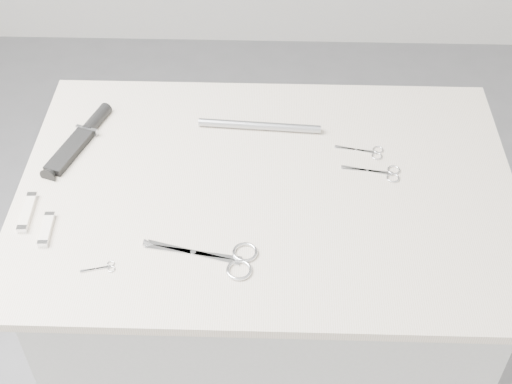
{
  "coord_description": "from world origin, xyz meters",
  "views": [
    {
      "loc": [
        0.01,
        -1.04,
        1.91
      ],
      "look_at": [
        -0.02,
        -0.02,
        0.92
      ],
      "focal_mm": 50.0,
      "sensor_mm": 36.0,
      "label": 1
    }
  ],
  "objects_px": {
    "embroidery_scissors_a": "(382,172)",
    "sheathed_knife": "(82,136)",
    "metal_rail": "(259,126)",
    "plinth": "(265,323)",
    "large_shears": "(224,258)",
    "embroidery_scissors_b": "(367,151)",
    "pocket_knife_b": "(47,229)",
    "tiny_scissors": "(103,268)",
    "pocket_knife_a": "(27,212)"
  },
  "relations": [
    {
      "from": "embroidery_scissors_a",
      "to": "sheathed_knife",
      "type": "relative_size",
      "value": 0.53
    },
    {
      "from": "metal_rail",
      "to": "plinth",
      "type": "bearing_deg",
      "value": -83.58
    },
    {
      "from": "large_shears",
      "to": "embroidery_scissors_b",
      "type": "height_order",
      "value": "large_shears"
    },
    {
      "from": "sheathed_knife",
      "to": "pocket_knife_b",
      "type": "relative_size",
      "value": 2.73
    },
    {
      "from": "tiny_scissors",
      "to": "sheathed_knife",
      "type": "relative_size",
      "value": 0.27
    },
    {
      "from": "pocket_knife_b",
      "to": "metal_rail",
      "type": "xyz_separation_m",
      "value": [
        0.39,
        0.32,
        0.0
      ]
    },
    {
      "from": "plinth",
      "to": "pocket_knife_b",
      "type": "height_order",
      "value": "pocket_knife_b"
    },
    {
      "from": "tiny_scissors",
      "to": "pocket_knife_a",
      "type": "height_order",
      "value": "pocket_knife_a"
    },
    {
      "from": "sheathed_knife",
      "to": "metal_rail",
      "type": "bearing_deg",
      "value": -64.44
    },
    {
      "from": "plinth",
      "to": "metal_rail",
      "type": "distance_m",
      "value": 0.51
    },
    {
      "from": "embroidery_scissors_b",
      "to": "pocket_knife_a",
      "type": "relative_size",
      "value": 1.0
    },
    {
      "from": "embroidery_scissors_b",
      "to": "metal_rail",
      "type": "distance_m",
      "value": 0.24
    },
    {
      "from": "plinth",
      "to": "tiny_scissors",
      "type": "height_order",
      "value": "tiny_scissors"
    },
    {
      "from": "pocket_knife_a",
      "to": "pocket_knife_b",
      "type": "height_order",
      "value": "pocket_knife_a"
    },
    {
      "from": "sheathed_knife",
      "to": "pocket_knife_a",
      "type": "bearing_deg",
      "value": -176.11
    },
    {
      "from": "embroidery_scissors_b",
      "to": "tiny_scissors",
      "type": "distance_m",
      "value": 0.6
    },
    {
      "from": "embroidery_scissors_a",
      "to": "sheathed_knife",
      "type": "bearing_deg",
      "value": -178.41
    },
    {
      "from": "pocket_knife_a",
      "to": "plinth",
      "type": "bearing_deg",
      "value": -81.06
    },
    {
      "from": "large_shears",
      "to": "pocket_knife_b",
      "type": "distance_m",
      "value": 0.34
    },
    {
      "from": "pocket_knife_a",
      "to": "embroidery_scissors_b",
      "type": "bearing_deg",
      "value": -75.6
    },
    {
      "from": "plinth",
      "to": "pocket_knife_a",
      "type": "bearing_deg",
      "value": -168.62
    },
    {
      "from": "tiny_scissors",
      "to": "pocket_knife_b",
      "type": "xyz_separation_m",
      "value": [
        -0.12,
        0.09,
        0.0
      ]
    },
    {
      "from": "tiny_scissors",
      "to": "sheathed_knife",
      "type": "bearing_deg",
      "value": 92.61
    },
    {
      "from": "large_shears",
      "to": "metal_rail",
      "type": "bearing_deg",
      "value": 93.67
    },
    {
      "from": "sheathed_knife",
      "to": "tiny_scissors",
      "type": "bearing_deg",
      "value": -144.25
    },
    {
      "from": "large_shears",
      "to": "pocket_knife_b",
      "type": "relative_size",
      "value": 2.52
    },
    {
      "from": "sheathed_knife",
      "to": "metal_rail",
      "type": "relative_size",
      "value": 0.85
    },
    {
      "from": "plinth",
      "to": "large_shears",
      "type": "height_order",
      "value": "large_shears"
    },
    {
      "from": "tiny_scissors",
      "to": "metal_rail",
      "type": "distance_m",
      "value": 0.49
    },
    {
      "from": "pocket_knife_b",
      "to": "metal_rail",
      "type": "bearing_deg",
      "value": -54.1
    },
    {
      "from": "large_shears",
      "to": "embroidery_scissors_a",
      "type": "bearing_deg",
      "value": 49.7
    },
    {
      "from": "large_shears",
      "to": "metal_rail",
      "type": "distance_m",
      "value": 0.38
    },
    {
      "from": "metal_rail",
      "to": "sheathed_knife",
      "type": "bearing_deg",
      "value": -173.16
    },
    {
      "from": "pocket_knife_a",
      "to": "large_shears",
      "type": "bearing_deg",
      "value": -107.23
    },
    {
      "from": "large_shears",
      "to": "pocket_knife_b",
      "type": "height_order",
      "value": "pocket_knife_b"
    },
    {
      "from": "embroidery_scissors_a",
      "to": "pocket_knife_a",
      "type": "relative_size",
      "value": 1.18
    },
    {
      "from": "plinth",
      "to": "sheathed_knife",
      "type": "height_order",
      "value": "sheathed_knife"
    },
    {
      "from": "pocket_knife_b",
      "to": "sheathed_knife",
      "type": "bearing_deg",
      "value": -5.64
    },
    {
      "from": "sheathed_knife",
      "to": "pocket_knife_a",
      "type": "xyz_separation_m",
      "value": [
        -0.06,
        -0.23,
        -0.0
      ]
    },
    {
      "from": "plinth",
      "to": "pocket_knife_a",
      "type": "relative_size",
      "value": 8.83
    },
    {
      "from": "embroidery_scissors_a",
      "to": "tiny_scissors",
      "type": "bearing_deg",
      "value": -143.3
    },
    {
      "from": "pocket_knife_a",
      "to": "metal_rail",
      "type": "bearing_deg",
      "value": -60.63
    },
    {
      "from": "large_shears",
      "to": "metal_rail",
      "type": "height_order",
      "value": "metal_rail"
    },
    {
      "from": "plinth",
      "to": "pocket_knife_a",
      "type": "xyz_separation_m",
      "value": [
        -0.46,
        -0.09,
        0.48
      ]
    },
    {
      "from": "plinth",
      "to": "large_shears",
      "type": "bearing_deg",
      "value": -110.8
    },
    {
      "from": "large_shears",
      "to": "embroidery_scissors_b",
      "type": "xyz_separation_m",
      "value": [
        0.28,
        0.3,
        -0.0
      ]
    },
    {
      "from": "pocket_knife_a",
      "to": "metal_rail",
      "type": "distance_m",
      "value": 0.52
    },
    {
      "from": "embroidery_scissors_b",
      "to": "tiny_scissors",
      "type": "height_order",
      "value": "same"
    },
    {
      "from": "metal_rail",
      "to": "pocket_knife_a",
      "type": "bearing_deg",
      "value": -148.18
    },
    {
      "from": "plinth",
      "to": "sheathed_knife",
      "type": "relative_size",
      "value": 3.94
    }
  ]
}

